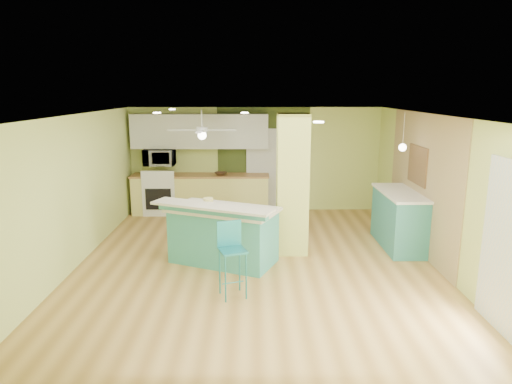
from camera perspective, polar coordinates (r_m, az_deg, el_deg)
floor at (r=7.97m, az=-0.01°, el=-8.68°), size 6.00×7.00×0.01m
ceiling at (r=7.44m, az=-0.01°, el=9.66°), size 6.00×7.00×0.01m
wall_back at (r=11.05m, az=-0.11°, el=4.07°), size 6.00×0.01×2.50m
wall_front at (r=4.25m, az=0.26°, el=-10.03°), size 6.00×0.01×2.50m
wall_left at (r=8.16m, az=-21.62°, el=0.13°), size 0.01×7.00×2.50m
wall_right at (r=8.19m, az=21.51°, el=0.19°), size 0.01×7.00×2.50m
wood_panel at (r=8.73m, az=19.98°, el=1.03°), size 0.02×3.40×2.50m
olive_accent at (r=11.04m, az=0.93°, el=4.06°), size 2.20×0.02×2.50m
interior_door at (r=11.05m, az=0.93°, el=2.76°), size 0.82×0.05×2.00m
french_door at (r=6.22m, az=28.83°, el=-6.17°), size 0.04×1.08×2.10m
column at (r=8.12m, az=4.56°, el=0.93°), size 0.55×0.55×2.50m
kitchen_run at (r=10.97m, az=-6.91°, el=-0.23°), size 3.25×0.63×0.94m
stove at (r=11.11m, az=-11.79°, el=-0.30°), size 0.76×0.66×1.08m
upper_cabinets at (r=10.86m, az=-7.05°, el=7.55°), size 3.20×0.34×0.80m
microwave at (r=10.96m, az=-11.99°, el=4.26°), size 0.70×0.48×0.39m
ceiling_fan at (r=9.52m, az=-6.77°, el=7.63°), size 1.41×1.41×0.61m
pendant_lamp at (r=8.66m, az=17.85°, el=5.35°), size 0.14×0.14×0.69m
wall_decor at (r=8.86m, az=19.55°, el=3.19°), size 0.03×0.90×0.70m
peninsula at (r=7.79m, az=-4.16°, el=-5.23°), size 2.20×1.76×1.10m
bar_stool at (r=6.50m, az=-3.14°, el=-6.84°), size 0.46×0.46×1.08m
side_counter at (r=8.96m, az=17.53°, el=-3.24°), size 0.70×1.64×1.06m
fruit_bowl at (r=10.74m, az=-4.42°, el=2.30°), size 0.32×0.32×0.07m
canister at (r=7.64m, az=-5.99°, el=-1.44°), size 0.17×0.17×0.18m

